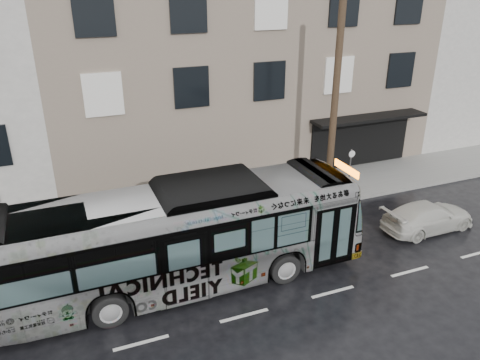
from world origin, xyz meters
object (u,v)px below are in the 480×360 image
object	(u,v)px
white_sedan	(428,217)
sign_post	(349,174)
utility_pole_front	(334,106)
bus	(177,238)

from	to	relation	value
white_sedan	sign_post	bearing A→B (deg)	21.53
sign_post	white_sedan	bearing A→B (deg)	-66.89
utility_pole_front	white_sedan	bearing A→B (deg)	-53.67
sign_post	utility_pole_front	bearing A→B (deg)	180.00
sign_post	bus	bearing A→B (deg)	-159.42
utility_pole_front	sign_post	size ratio (longest dim) A/B	3.75
sign_post	white_sedan	world-z (taller)	sign_post
sign_post	white_sedan	size ratio (longest dim) A/B	0.59
utility_pole_front	bus	xyz separation A→B (m)	(-7.92, -3.39, -2.87)
utility_pole_front	white_sedan	xyz separation A→B (m)	(2.62, -3.56, -4.06)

